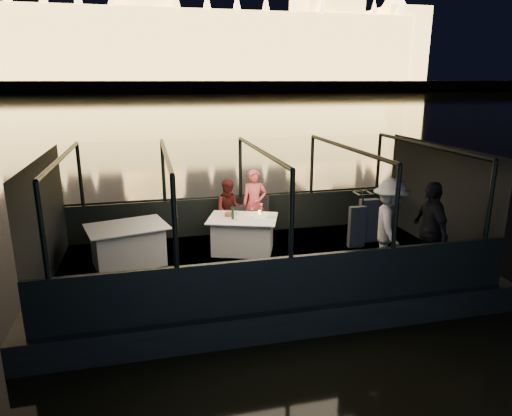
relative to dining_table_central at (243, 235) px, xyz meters
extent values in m
plane|color=black|center=(0.22, 79.31, -0.89)|extent=(500.00, 500.00, 0.00)
cube|color=black|center=(0.22, -0.69, -0.89)|extent=(8.60, 4.40, 1.00)
cube|color=black|center=(0.22, -0.69, -0.41)|extent=(8.00, 4.00, 0.04)
cube|color=black|center=(0.22, 1.31, 0.06)|extent=(8.00, 0.08, 0.90)
cube|color=black|center=(0.22, -2.69, 0.06)|extent=(8.00, 0.08, 0.90)
cube|color=#423D33|center=(0.22, 209.31, 0.11)|extent=(400.00, 140.00, 6.00)
cube|color=silver|center=(0.00, 0.00, 0.00)|extent=(1.72, 1.47, 0.77)
cube|color=silver|center=(-2.40, -0.16, 0.00)|extent=(1.76, 1.46, 0.82)
cube|color=black|center=(0.04, 0.53, 0.06)|extent=(0.45, 0.45, 0.82)
cube|color=black|center=(0.61, 0.75, 0.06)|extent=(0.58, 0.58, 0.98)
imported|color=#F2585F|center=(0.48, 0.91, 0.36)|extent=(0.62, 0.44, 1.62)
imported|color=#441413|center=(-0.14, 0.82, 0.36)|extent=(0.75, 0.61, 1.44)
imported|color=white|center=(2.53, -1.66, 0.47)|extent=(1.00, 1.34, 1.84)
imported|color=black|center=(3.10, -2.11, 0.47)|extent=(0.55, 1.13, 1.86)
cylinder|color=#123315|center=(-0.22, -0.04, 0.53)|extent=(0.07, 0.07, 0.29)
cylinder|color=brown|center=(-0.26, 0.20, 0.42)|extent=(0.20, 0.20, 0.07)
cylinder|color=#FF893F|center=(0.42, 0.17, 0.42)|extent=(0.06, 0.06, 0.09)
cylinder|color=silver|center=(0.60, -0.07, 0.39)|extent=(0.29, 0.29, 0.02)
cylinder|color=silver|center=(-0.11, 0.28, 0.39)|extent=(0.31, 0.31, 0.02)
camera|label=1|loc=(-1.89, -9.16, 3.22)|focal=32.00mm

